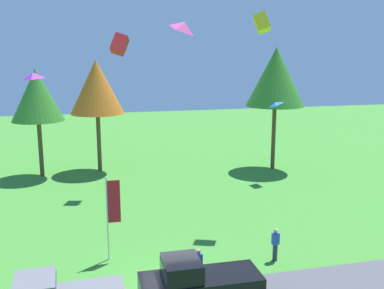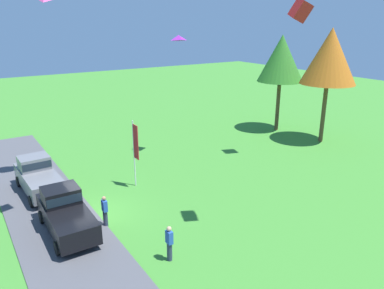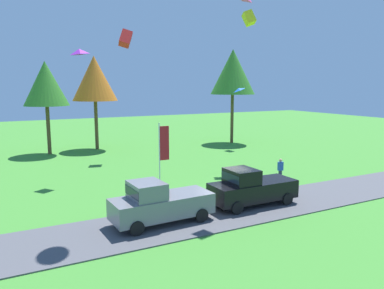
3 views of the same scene
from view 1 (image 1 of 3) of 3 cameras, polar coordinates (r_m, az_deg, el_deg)
The scene contains 13 objects.
ground_plane at distance 21.10m, azimuth -2.73°, elevation -17.86°, with size 120.00×120.00×0.00m, color #3D842D.
car_pickup_by_flagpole at distance 19.28m, azimuth 0.52°, elevation -17.15°, with size 5.02×2.08×2.14m.
person_watching_sky at distance 21.09m, azimuth 0.80°, elevation -15.17°, with size 0.36×0.24×1.71m.
person_beside_suv at distance 23.59m, azimuth 10.54°, elevation -12.34°, with size 0.36×0.24×1.71m.
tree_far_right at distance 39.22m, azimuth -19.10°, elevation 5.92°, with size 4.29×4.29×9.06m.
tree_right_of_center at distance 39.64m, azimuth -12.02°, elevation 7.14°, with size 4.62×4.62×9.75m.
tree_left_of_center at distance 40.16m, azimuth 10.59°, elevation 8.43°, with size 5.13×5.13×10.83m.
flag_banner at distance 22.99m, azimuth -10.16°, elevation -7.85°, with size 0.71×0.08×4.40m.
kite_box_mid_center at distance 33.85m, azimuth -9.19°, elevation 12.44°, with size 0.94×0.94×1.31m, color red.
kite_diamond_near_flag at distance 27.36m, azimuth -19.54°, elevation 8.21°, with size 0.91×0.98×0.38m, color purple.
kite_box_trailing_tail at distance 27.53m, azimuth 8.86°, elevation 15.02°, with size 0.73×0.73×1.02m, color yellow.
kite_diamond_topmost at distance 36.81m, azimuth 10.52°, elevation 5.11°, with size 1.09×0.98×0.25m, color blue.
kite_diamond_low_drifter at distance 17.14m, azimuth -0.94°, elevation 14.76°, with size 0.76×0.77×0.35m, color #EA4C9E.
Camera 1 is at (-3.43, -18.03, 10.42)m, focal length 42.00 mm.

